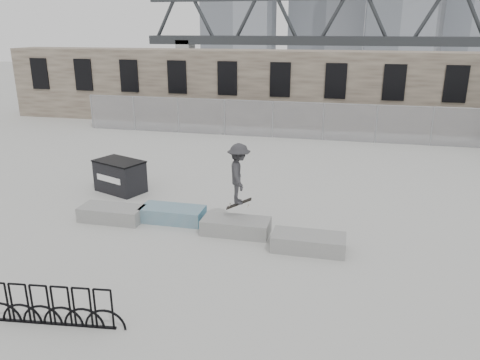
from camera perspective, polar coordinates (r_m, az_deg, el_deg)
name	(u,v)px	position (r m, az deg, el deg)	size (l,w,h in m)	color
ground	(206,226)	(14.54, -4.12, -5.65)	(120.00, 120.00, 0.00)	#AAAAA5
stone_wall	(283,88)	(29.42, 5.26, 11.09)	(36.00, 2.58, 4.50)	brown
chainlink_fence	(273,119)	(25.95, 4.00, 7.44)	(22.06, 0.06, 2.02)	gray
planter_far_left	(112,213)	(15.40, -15.36, -3.89)	(2.00, 0.90, 0.46)	gray
planter_center_left	(172,213)	(14.96, -8.24, -4.06)	(2.00, 0.90, 0.46)	#2D6B89
planter_center_right	(236,226)	(13.93, -0.50, -5.58)	(2.00, 0.90, 0.46)	gray
planter_offset	(309,242)	(13.07, 8.36, -7.46)	(2.00, 0.90, 0.46)	gray
dumpster	(120,176)	(17.89, -14.41, 0.49)	(2.08, 1.69, 1.19)	black
bike_rack	(51,306)	(10.62, -22.05, -14.05)	(3.13, 0.40, 0.90)	black
truss_bridge	(400,40)	(67.96, 18.90, 15.83)	(70.00, 3.00, 9.80)	#2D3033
skateboarder	(239,174)	(13.49, -0.14, 0.75)	(0.96, 1.29, 1.99)	#2D2D30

